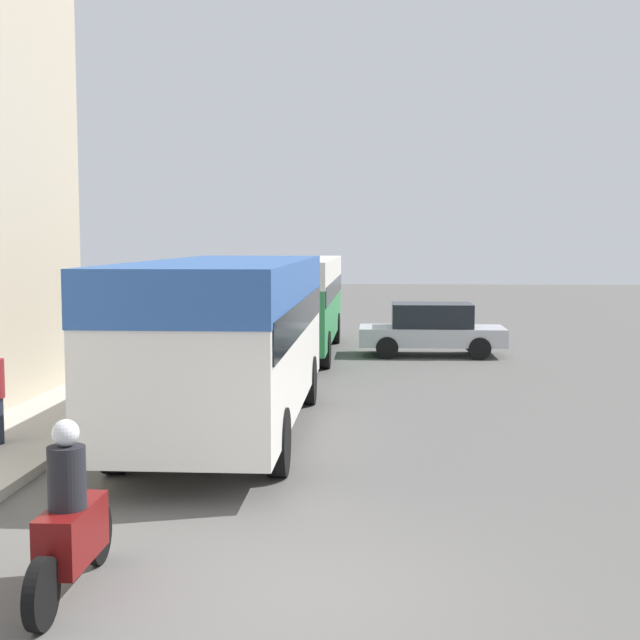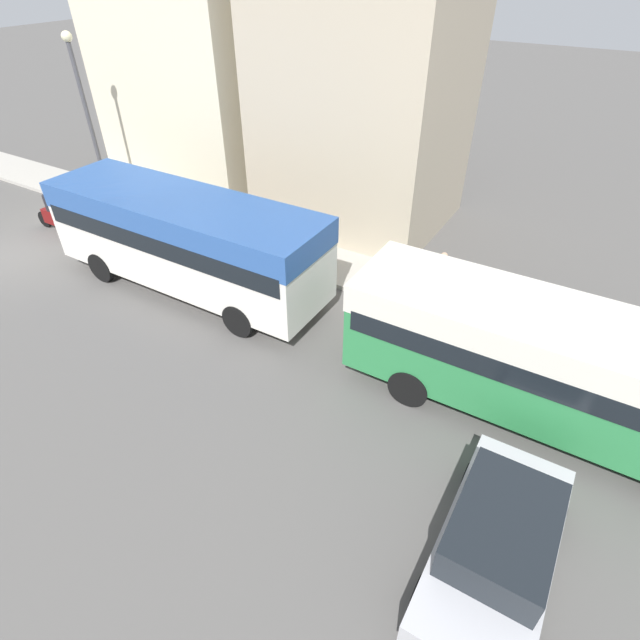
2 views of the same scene
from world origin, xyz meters
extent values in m
plane|color=#595654|center=(0.00, 0.00, 0.00)|extent=(120.00, 120.00, 0.00)
cube|color=#B2ADA3|center=(-5.10, 0.00, 0.07)|extent=(2.20, 120.00, 0.15)
cube|color=beige|center=(-9.63, 1.66, 6.17)|extent=(6.87, 6.86, 12.34)
cube|color=#BCAD93|center=(-9.18, 9.31, 6.63)|extent=(5.96, 6.58, 13.26)
cube|color=silver|center=(-1.72, 7.12, 1.77)|extent=(2.59, 9.14, 2.55)
cube|color=#2D569E|center=(-1.72, 7.12, 2.67)|extent=(2.62, 9.18, 0.76)
cube|color=black|center=(-1.72, 7.12, 2.09)|extent=(2.64, 8.77, 0.56)
cylinder|color=black|center=(-2.91, 9.95, 0.50)|extent=(0.28, 1.00, 1.00)
cylinder|color=black|center=(-0.53, 9.95, 0.50)|extent=(0.28, 1.00, 1.00)
cylinder|color=black|center=(-2.91, 4.29, 0.50)|extent=(0.28, 1.00, 1.00)
cylinder|color=black|center=(-0.53, 4.29, 0.50)|extent=(0.28, 1.00, 1.00)
cube|color=#2D8447|center=(-1.62, 17.97, 1.68)|extent=(2.44, 9.27, 2.35)
cube|color=silver|center=(-1.62, 17.97, 2.50)|extent=(2.47, 9.32, 0.71)
cube|color=black|center=(-1.62, 17.97, 1.97)|extent=(2.49, 8.90, 0.52)
cylinder|color=black|center=(-2.74, 15.10, 0.50)|extent=(0.28, 1.00, 1.00)
cylinder|color=black|center=(-0.49, 15.10, 0.50)|extent=(0.28, 1.00, 1.00)
cube|color=maroon|center=(-2.03, -0.10, 0.59)|extent=(0.38, 1.10, 0.55)
cylinder|color=black|center=(-2.03, 0.70, 0.32)|extent=(0.10, 0.64, 0.64)
cylinder|color=black|center=(-2.03, -0.90, 0.32)|extent=(0.12, 0.64, 0.64)
cylinder|color=black|center=(-2.03, -0.20, 1.17)|extent=(0.36, 0.36, 0.60)
sphere|color=silver|center=(-2.03, -0.20, 1.60)|extent=(0.26, 0.26, 0.26)
cube|color=#B7B7BC|center=(2.48, 17.94, 0.58)|extent=(4.23, 1.81, 0.53)
cube|color=black|center=(2.48, 17.94, 1.20)|extent=(2.33, 1.60, 0.69)
cylinder|color=black|center=(1.17, 17.11, 0.32)|extent=(0.64, 0.22, 0.64)
cylinder|color=black|center=(1.17, 18.78, 0.32)|extent=(0.64, 0.22, 0.64)
cylinder|color=black|center=(3.79, 17.11, 0.32)|extent=(0.64, 0.22, 0.64)
cylinder|color=#232838|center=(-5.20, 5.39, 0.52)|extent=(0.26, 0.26, 0.75)
cylinder|color=maroon|center=(-5.20, 5.39, 1.21)|extent=(0.32, 0.32, 0.62)
sphere|color=tan|center=(-5.20, 5.39, 1.62)|extent=(0.20, 0.20, 0.20)
cylinder|color=#232838|center=(-4.82, 14.25, 0.55)|extent=(0.33, 0.33, 0.79)
cylinder|color=#4C6B4C|center=(-4.82, 14.25, 1.27)|extent=(0.41, 0.41, 0.66)
sphere|color=tan|center=(-4.82, 14.25, 1.71)|extent=(0.21, 0.21, 0.21)
cylinder|color=#47474C|center=(-4.35, 0.22, 3.22)|extent=(0.16, 0.16, 6.14)
sphere|color=beige|center=(-4.35, 0.22, 6.44)|extent=(0.36, 0.36, 0.36)
camera|label=1|loc=(0.89, -8.26, 3.41)|focal=50.00mm
camera|label=2|loc=(7.92, 17.65, 8.91)|focal=28.00mm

